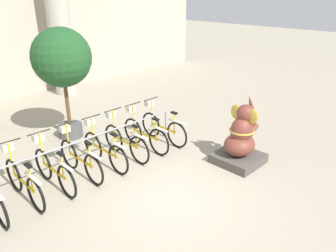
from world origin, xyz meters
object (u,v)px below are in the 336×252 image
(bicycle_5, at_px, (125,141))
(elephant_statue, at_px, (241,141))
(bicycle_4, at_px, (104,149))
(potted_tree, at_px, (62,61))
(bicycle_2, at_px, (53,169))
(bicycle_7, at_px, (162,127))
(bicycle_1, at_px, (23,181))
(bicycle_3, at_px, (80,158))
(bicycle_6, at_px, (144,133))

(bicycle_5, bearing_deg, elephant_statue, -51.02)
(bicycle_4, relative_size, potted_tree, 0.57)
(bicycle_2, xyz_separation_m, bicycle_7, (3.06, 0.00, 0.00))
(bicycle_1, height_order, bicycle_4, same)
(bicycle_3, bearing_deg, bicycle_2, -178.14)
(bicycle_3, relative_size, potted_tree, 0.57)
(bicycle_4, bearing_deg, bicycle_2, 179.99)
(bicycle_6, bearing_deg, bicycle_3, 179.95)
(bicycle_1, xyz_separation_m, bicycle_7, (3.68, 0.01, 0.00))
(bicycle_4, relative_size, bicycle_6, 1.00)
(elephant_statue, height_order, potted_tree, potted_tree)
(bicycle_3, bearing_deg, bicycle_6, -0.05)
(bicycle_2, xyz_separation_m, bicycle_6, (2.45, 0.02, 0.00))
(bicycle_6, bearing_deg, elephant_statue, -62.55)
(bicycle_1, bearing_deg, potted_tree, 43.48)
(bicycle_5, bearing_deg, bicycle_1, -179.21)
(bicycle_6, bearing_deg, potted_tree, 115.05)
(elephant_statue, xyz_separation_m, potted_tree, (-2.02, 4.08, 1.53))
(bicycle_3, bearing_deg, potted_tree, 65.59)
(bicycle_2, bearing_deg, bicycle_5, 0.85)
(bicycle_1, xyz_separation_m, bicycle_6, (3.06, 0.02, 0.00))
(bicycle_2, height_order, potted_tree, potted_tree)
(bicycle_2, distance_m, bicycle_5, 1.84)
(bicycle_4, height_order, elephant_statue, elephant_statue)
(bicycle_3, height_order, bicycle_6, same)
(bicycle_3, distance_m, elephant_statue, 3.60)
(bicycle_1, bearing_deg, bicycle_3, 1.23)
(bicycle_4, bearing_deg, potted_tree, 81.74)
(bicycle_4, relative_size, bicycle_7, 1.00)
(bicycle_1, height_order, bicycle_2, same)
(bicycle_2, distance_m, bicycle_7, 3.06)
(bicycle_3, distance_m, potted_tree, 2.75)
(bicycle_7, height_order, elephant_statue, elephant_statue)
(bicycle_2, relative_size, bicycle_3, 1.00)
(potted_tree, bearing_deg, bicycle_6, -64.95)
(bicycle_3, height_order, elephant_statue, elephant_statue)
(bicycle_5, height_order, potted_tree, potted_tree)
(potted_tree, bearing_deg, bicycle_1, -136.52)
(bicycle_5, relative_size, potted_tree, 0.57)
(bicycle_4, distance_m, bicycle_5, 0.61)
(bicycle_1, xyz_separation_m, bicycle_2, (0.61, 0.01, 0.00))
(bicycle_6, height_order, potted_tree, potted_tree)
(bicycle_7, distance_m, potted_tree, 3.03)
(bicycle_5, bearing_deg, bicycle_7, -1.16)
(bicycle_4, height_order, bicycle_7, same)
(bicycle_1, distance_m, bicycle_6, 3.06)
(bicycle_3, height_order, bicycle_5, same)
(bicycle_5, xyz_separation_m, elephant_statue, (1.70, -2.10, 0.13))
(bicycle_2, distance_m, bicycle_4, 1.23)
(bicycle_1, bearing_deg, bicycle_6, 0.46)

